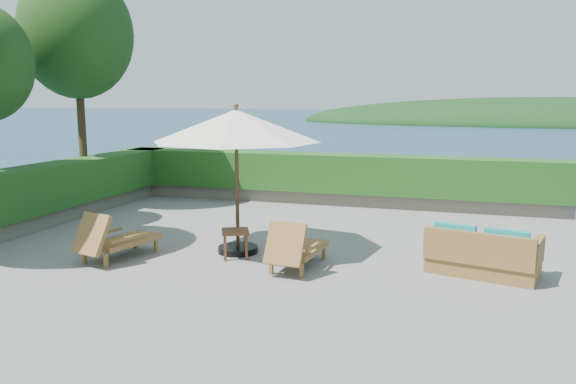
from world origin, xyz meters
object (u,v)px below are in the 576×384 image
(patio_umbrella, at_px, (236,127))
(wicker_loveseat, at_px, (482,255))
(lounge_right, at_px, (296,248))
(side_table, at_px, (235,235))
(lounge_left, at_px, (115,239))

(patio_umbrella, height_order, wicker_loveseat, patio_umbrella)
(patio_umbrella, xyz_separation_m, lounge_right, (1.31, -0.66, -1.95))
(patio_umbrella, xyz_separation_m, side_table, (0.09, -0.33, -1.90))
(lounge_left, height_order, side_table, lounge_left)
(lounge_right, distance_m, wicker_loveseat, 3.02)
(side_table, bearing_deg, lounge_left, -159.52)
(lounge_left, distance_m, wicker_loveseat, 6.27)
(lounge_right, relative_size, wicker_loveseat, 0.83)
(lounge_right, xyz_separation_m, wicker_loveseat, (2.97, 0.58, -0.04))
(wicker_loveseat, bearing_deg, side_table, -162.53)
(lounge_left, xyz_separation_m, side_table, (1.99, 0.74, 0.04))
(patio_umbrella, xyz_separation_m, wicker_loveseat, (4.28, -0.08, -1.99))
(lounge_right, distance_m, side_table, 1.27)
(lounge_left, height_order, wicker_loveseat, lounge_left)
(patio_umbrella, distance_m, wicker_loveseat, 4.72)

